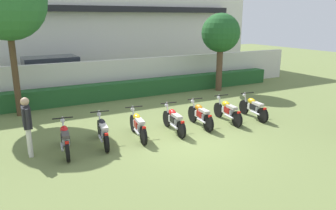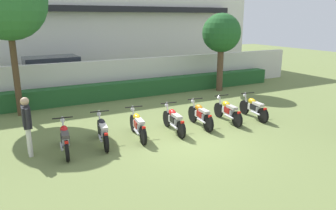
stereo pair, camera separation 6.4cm
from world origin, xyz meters
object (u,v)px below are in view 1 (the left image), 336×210
Objects in this scene: tree_far_side at (221,34)px; motorcycle_in_row_1 at (103,131)px; motorcycle_in_row_5 at (227,111)px; motorcycle_in_row_6 at (253,107)px; parked_car at (54,74)px; motorcycle_in_row_3 at (174,120)px; motorcycle_in_row_0 at (65,139)px; tree_near_inspector at (6,1)px; inspector_person at (27,121)px; motorcycle_in_row_2 at (138,125)px; motorcycle_in_row_4 at (200,115)px.

tree_far_side reaches higher than motorcycle_in_row_1.
motorcycle_in_row_5 is 1.05× the size of motorcycle_in_row_6.
parked_car reaches higher than motorcycle_in_row_6.
tree_far_side is at bearing -43.04° from motorcycle_in_row_3.
motorcycle_in_row_0 is 1.00× the size of motorcycle_in_row_3.
tree_near_inspector is at bearing 50.05° from motorcycle_in_row_3.
tree_far_side is 2.38× the size of inspector_person.
motorcycle_in_row_1 is 1.01× the size of motorcycle_in_row_3.
inspector_person is (-2.14, -8.37, 0.09)m from parked_car.
parked_car is 8.62m from motorcycle_in_row_2.
motorcycle_in_row_0 is 0.99× the size of motorcycle_in_row_2.
inspector_person is at bearing -106.40° from parked_car.
motorcycle_in_row_3 is 1.02× the size of motorcycle_in_row_6.
motorcycle_in_row_3 is at bearing -84.78° from motorcycle_in_row_2.
motorcycle_in_row_3 is at bearing 96.99° from motorcycle_in_row_5.
motorcycle_in_row_6 is (2.42, -0.12, -0.01)m from motorcycle_in_row_4.
motorcycle_in_row_4 is at bearing -39.58° from tree_near_inspector.
motorcycle_in_row_4 is (-4.32, -4.66, -2.59)m from tree_far_side.
inspector_person is (-6.97, 0.20, 0.59)m from motorcycle_in_row_5.
motorcycle_in_row_1 is at bearing 94.51° from motorcycle_in_row_3.
motorcycle_in_row_1 is 6.06m from motorcycle_in_row_6.
motorcycle_in_row_0 is 0.99× the size of motorcycle_in_row_1.
motorcycle_in_row_0 is at bearing 97.08° from motorcycle_in_row_6.
motorcycle_in_row_1 is (-7.96, -4.63, -2.60)m from tree_far_side.
tree_near_inspector reaches higher than motorcycle_in_row_2.
motorcycle_in_row_1 is 2.20m from inspector_person.
tree_far_side reaches higher than motorcycle_in_row_2.
motorcycle_in_row_4 is at bearing 95.75° from motorcycle_in_row_5.
parked_car is 2.44× the size of motorcycle_in_row_3.
motorcycle_in_row_1 is 1.04× the size of motorcycle_in_row_4.
tree_near_inspector is 3.11× the size of motorcycle_in_row_5.
motorcycle_in_row_0 is 1.18m from motorcycle_in_row_1.
inspector_person is at bearing 94.72° from motorcycle_in_row_5.
motorcycle_in_row_3 is at bearing -46.13° from tree_near_inspector.
motorcycle_in_row_4 reaches higher than motorcycle_in_row_6.
tree_near_inspector reaches higher than motorcycle_in_row_3.
parked_car is 0.77× the size of tree_near_inspector.
motorcycle_in_row_2 is 2.44m from motorcycle_in_row_4.
motorcycle_in_row_6 is (8.10, -4.81, -4.01)m from tree_near_inspector.
motorcycle_in_row_6 is at bearing -88.65° from motorcycle_in_row_5.
parked_car is 2.41× the size of motorcycle_in_row_1.
inspector_person is (-4.62, 0.22, 0.59)m from motorcycle_in_row_3.
motorcycle_in_row_5 is (6.91, -4.71, -4.00)m from tree_near_inspector.
motorcycle_in_row_5 is at bearing -82.57° from motorcycle_in_row_2.
parked_car is at bearing 35.79° from motorcycle_in_row_5.
motorcycle_in_row_4 is 2.43m from motorcycle_in_row_6.
motorcycle_in_row_4 reaches higher than motorcycle_in_row_3.
parked_car reaches higher than motorcycle_in_row_1.
motorcycle_in_row_2 is 0.99× the size of motorcycle_in_row_5.
parked_car is at bearing -0.93° from motorcycle_in_row_0.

